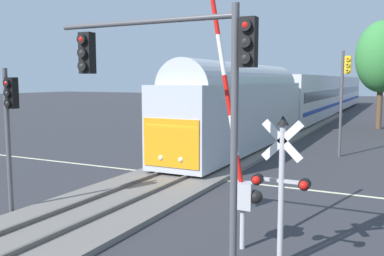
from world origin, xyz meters
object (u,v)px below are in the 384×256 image
at_px(commuter_train, 313,96).
at_px(traffic_signal_near_right, 179,76).
at_px(traffic_signal_far_side, 344,87).
at_px(crossing_signal_mast, 281,176).
at_px(crossing_gate_near, 241,171).
at_px(traffic_signal_median, 9,117).
at_px(elm_centre_background, 382,57).

relative_size(commuter_train, traffic_signal_near_right, 11.34).
height_order(commuter_train, traffic_signal_near_right, traffic_signal_near_right).
relative_size(commuter_train, traffic_signal_far_side, 11.14).
bearing_deg(crossing_signal_mast, commuter_train, 99.75).
xyz_separation_m(crossing_gate_near, traffic_signal_near_right, (-0.72, -2.02, 2.46)).
height_order(crossing_gate_near, traffic_signal_near_right, crossing_gate_near).
relative_size(crossing_gate_near, traffic_signal_median, 1.39).
bearing_deg(crossing_signal_mast, traffic_signal_median, 179.55).
bearing_deg(traffic_signal_median, crossing_gate_near, 5.00).
height_order(crossing_signal_mast, elm_centre_background, elm_centre_background).
bearing_deg(crossing_gate_near, crossing_signal_mast, -30.56).
distance_m(commuter_train, crossing_signal_mast, 38.97).
bearing_deg(commuter_train, traffic_signal_median, -93.54).
height_order(traffic_signal_far_side, elm_centre_background, elm_centre_background).
distance_m(crossing_gate_near, crossing_signal_mast, 1.47).
xyz_separation_m(crossing_signal_mast, elm_centre_background, (0.46, 32.60, 4.29)).
relative_size(traffic_signal_far_side, elm_centre_background, 0.63).
distance_m(crossing_signal_mast, traffic_signal_far_side, 16.26).
xyz_separation_m(crossing_signal_mast, traffic_signal_median, (-8.98, 0.07, 1.01)).
relative_size(crossing_signal_mast, traffic_signal_median, 0.75).
bearing_deg(traffic_signal_median, traffic_signal_far_side, 62.62).
bearing_deg(commuter_train, elm_centre_background, -39.41).
distance_m(crossing_signal_mast, elm_centre_background, 32.88).
xyz_separation_m(crossing_signal_mast, traffic_signal_far_side, (-0.65, 16.14, 1.85)).
bearing_deg(traffic_signal_far_side, traffic_signal_near_right, -94.35).
relative_size(crossing_gate_near, elm_centre_background, 0.69).
distance_m(traffic_signal_median, elm_centre_background, 34.03).
bearing_deg(elm_centre_background, traffic_signal_far_side, -93.89).
bearing_deg(elm_centre_background, crossing_signal_mast, -90.81).
relative_size(traffic_signal_near_right, traffic_signal_median, 1.24).
xyz_separation_m(crossing_gate_near, crossing_signal_mast, (1.26, -0.75, 0.14)).
bearing_deg(commuter_train, crossing_gate_near, -81.93).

